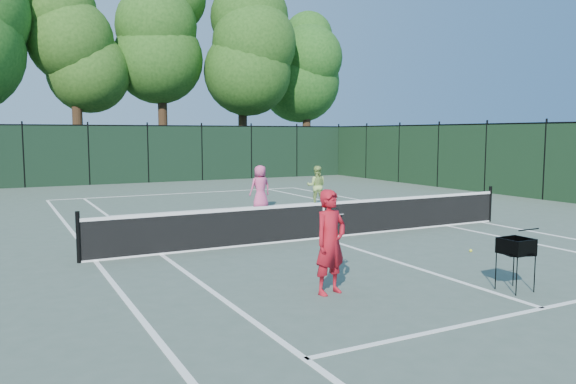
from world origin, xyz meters
name	(u,v)px	position (x,y,z in m)	size (l,w,h in m)	color
ground	(323,238)	(0.00, 0.00, 0.00)	(90.00, 90.00, 0.00)	#47574B
sideline_doubles_left	(95,261)	(-5.49, 0.00, 0.00)	(0.10, 23.77, 0.01)	white
sideline_doubles_right	(482,222)	(5.49, 0.00, 0.00)	(0.10, 23.77, 0.01)	white
sideline_singles_left	(161,254)	(-4.12, 0.00, 0.00)	(0.10, 23.77, 0.01)	white
sideline_singles_right	(447,226)	(4.12, 0.00, 0.00)	(0.10, 23.77, 0.01)	white
baseline_far	(183,193)	(0.00, 11.88, 0.00)	(10.97, 0.10, 0.01)	white
service_line_near	(543,308)	(0.00, -6.40, 0.00)	(8.23, 0.10, 0.01)	white
service_line_far	(229,208)	(0.00, 6.40, 0.00)	(8.23, 0.10, 0.01)	white
center_service_line	(323,238)	(0.00, 0.00, 0.00)	(0.10, 12.80, 0.01)	white
tennis_net	(323,219)	(0.00, 0.00, 0.48)	(11.69, 0.09, 1.06)	black
fence_far	(148,154)	(0.00, 18.00, 1.50)	(24.00, 0.05, 3.00)	black
tree_2	(74,41)	(-3.00, 21.80, 7.73)	(6.00, 6.00, 12.40)	black
tree_3	(161,27)	(2.00, 22.30, 9.01)	(7.00, 7.00, 14.45)	black
tree_4	(242,46)	(7.00, 21.60, 8.14)	(6.20, 6.20, 12.97)	black
tree_5	(307,58)	(12.00, 22.10, 7.71)	(5.80, 5.80, 12.23)	black
coach	(330,242)	(-2.42, -4.23, 0.86)	(0.86, 0.77, 1.72)	#A71320
player_pink	(260,187)	(0.85, 5.61, 0.77)	(0.77, 0.52, 1.53)	#D0497F
player_green	(316,186)	(3.07, 5.56, 0.73)	(0.89, 0.83, 1.45)	#9EC261
ball_hopper	(516,247)	(0.40, -5.53, 0.75)	(0.59, 0.59, 0.89)	black
loose_ball_midcourt	(471,251)	(2.05, -2.93, 0.03)	(0.07, 0.07, 0.07)	yellow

